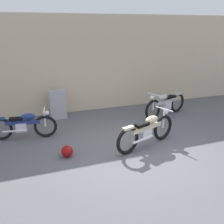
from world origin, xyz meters
name	(u,v)px	position (x,y,z in m)	size (l,w,h in m)	color
ground_plane	(135,153)	(0.00, 0.00, 0.00)	(40.00, 40.00, 0.00)	#56565B
building_wall	(92,64)	(0.00, 3.96, 1.76)	(18.00, 0.30, 3.52)	beige
stone_marker	(58,105)	(-1.45, 3.24, 0.51)	(0.56, 0.20, 1.03)	#9E9EA3
helmet	(67,151)	(-1.67, 0.41, 0.15)	(0.30, 0.30, 0.30)	maroon
motorcycle_silver	(165,104)	(2.22, 2.22, 0.45)	(2.00, 0.89, 0.94)	black
motorcycle_blue	(24,125)	(-2.64, 1.91, 0.41)	(1.90, 0.59, 0.86)	black
motorcycle_cream	(147,131)	(0.47, 0.27, 0.45)	(2.01, 0.90, 0.94)	black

